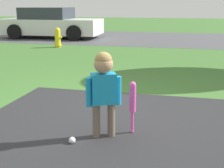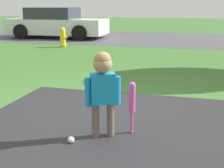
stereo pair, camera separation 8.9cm
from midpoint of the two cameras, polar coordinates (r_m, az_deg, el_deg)
The scene contains 7 objects.
ground_plane at distance 4.45m, azimuth -0.85°, elevation -5.06°, with size 60.00×60.00×0.00m, color #3D6B2D.
street_strip at distance 13.98m, azimuth 10.17°, elevation 8.18°, with size 40.00×6.00×0.01m.
child at distance 3.44m, azimuth -0.96°, elevation 0.21°, with size 0.37×0.25×0.99m.
baseball_bat at distance 3.62m, azimuth 4.39°, elevation -2.99°, with size 0.08×0.08×0.63m.
sports_ball at distance 3.50m, azimuth -6.76°, elevation -10.12°, with size 0.07×0.07×0.07m.
fire_hydrant at distance 11.16m, azimuth -8.75°, elevation 8.40°, with size 0.28×0.25×0.68m.
parked_car at distance 14.33m, azimuth -9.89°, elevation 10.85°, with size 4.32×2.09×1.32m.
Camera 2 is at (1.18, -4.03, 1.49)m, focal length 50.00 mm.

